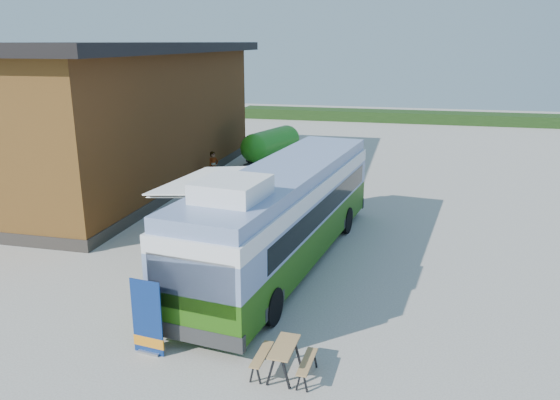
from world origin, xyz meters
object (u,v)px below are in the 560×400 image
(person_b, at_px, (310,213))
(picnic_table, at_px, (284,353))
(banner, at_px, (147,324))
(person_a, at_px, (213,166))
(slurry_tanker, at_px, (271,144))
(bus, at_px, (284,211))

(person_b, bearing_deg, picnic_table, 27.16)
(banner, relative_size, person_a, 1.18)
(picnic_table, bearing_deg, slurry_tanker, 107.68)
(person_a, relative_size, slurry_tanker, 0.29)
(banner, height_order, person_a, banner)
(person_a, distance_m, person_b, 9.76)
(picnic_table, relative_size, person_a, 0.83)
(person_b, bearing_deg, person_a, -115.89)
(bus, xyz_separation_m, person_a, (-6.50, 10.50, -1.06))
(bus, xyz_separation_m, picnic_table, (1.55, -6.61, -1.33))
(person_b, bearing_deg, slurry_tanker, -138.52)
(bus, height_order, banner, bus)
(bus, relative_size, banner, 6.60)
(slurry_tanker, bearing_deg, picnic_table, -58.52)
(bus, height_order, picnic_table, bus)
(bus, relative_size, person_a, 7.80)
(bus, bearing_deg, person_b, 92.98)
(bus, bearing_deg, picnic_table, -69.16)
(person_a, xyz_separation_m, slurry_tanker, (1.98, 5.23, 0.42))
(bus, distance_m, person_a, 12.39)
(banner, bearing_deg, person_b, 85.02)
(banner, height_order, picnic_table, banner)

